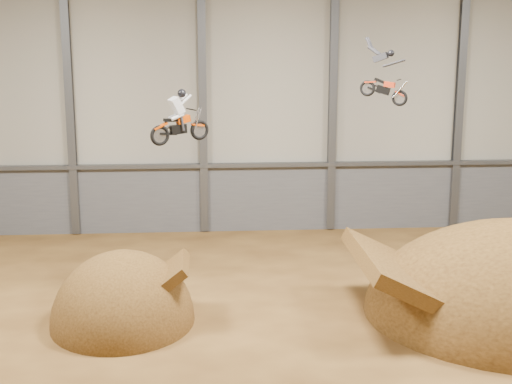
% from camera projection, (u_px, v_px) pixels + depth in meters
% --- Properties ---
extents(floor, '(40.00, 40.00, 0.00)m').
position_uv_depth(floor, '(306.00, 350.00, 23.40)').
color(floor, '#4D3114').
rests_on(floor, ground).
extents(back_wall, '(40.00, 0.10, 14.00)m').
position_uv_depth(back_wall, '(268.00, 98.00, 36.53)').
color(back_wall, '#9F9B8D').
rests_on(back_wall, ground).
extents(lower_band_back, '(39.80, 0.18, 3.50)m').
position_uv_depth(lower_band_back, '(268.00, 198.00, 37.55)').
color(lower_band_back, '#56585D').
rests_on(lower_band_back, ground).
extents(steel_rail, '(39.80, 0.35, 0.20)m').
position_uv_depth(steel_rail, '(268.00, 165.00, 37.02)').
color(steel_rail, '#47494F').
rests_on(steel_rail, lower_band_back).
extents(steel_column_1, '(0.40, 0.36, 13.90)m').
position_uv_depth(steel_column_1, '(69.00, 99.00, 35.66)').
color(steel_column_1, '#47494F').
rests_on(steel_column_1, ground).
extents(steel_column_2, '(0.40, 0.36, 13.90)m').
position_uv_depth(steel_column_2, '(203.00, 98.00, 36.11)').
color(steel_column_2, '#47494F').
rests_on(steel_column_2, ground).
extents(steel_column_3, '(0.40, 0.36, 13.90)m').
position_uv_depth(steel_column_3, '(333.00, 98.00, 36.56)').
color(steel_column_3, '#47494F').
rests_on(steel_column_3, ground).
extents(steel_column_4, '(0.40, 0.36, 13.90)m').
position_uv_depth(steel_column_4, '(460.00, 97.00, 37.01)').
color(steel_column_4, '#47494F').
rests_on(steel_column_4, ground).
extents(takeoff_ramp, '(5.14, 5.93, 5.14)m').
position_uv_depth(takeoff_ramp, '(124.00, 321.00, 25.72)').
color(takeoff_ramp, '#3F270F').
rests_on(takeoff_ramp, ground).
extents(fmx_rider_a, '(2.61, 1.95, 2.27)m').
position_uv_depth(fmx_rider_a, '(180.00, 114.00, 26.29)').
color(fmx_rider_a, '#C73E02').
extents(fmx_rider_b, '(2.91, 2.01, 2.67)m').
position_uv_depth(fmx_rider_b, '(382.00, 72.00, 26.52)').
color(fmx_rider_b, '#AC2D13').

